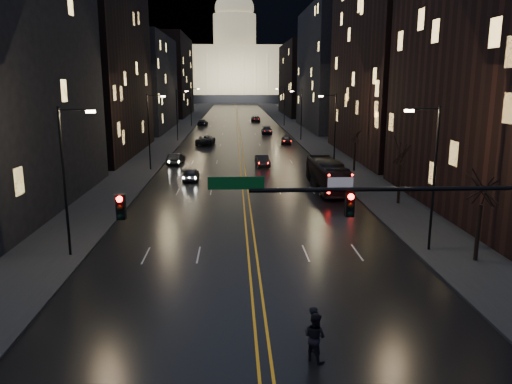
{
  "coord_description": "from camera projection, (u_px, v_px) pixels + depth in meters",
  "views": [
    {
      "loc": [
        -1.09,
        -19.04,
        10.36
      ],
      "look_at": [
        0.39,
        13.75,
        3.08
      ],
      "focal_mm": 35.0,
      "sensor_mm": 36.0,
      "label": 1
    }
  ],
  "objects": [
    {
      "name": "center_line",
      "position": [
        237.0,
        117.0,
        147.64
      ],
      "size": [
        0.62,
        320.0,
        0.01
      ],
      "primitive_type": "cube",
      "color": "orange",
      "rests_on": "road"
    },
    {
      "name": "bus",
      "position": [
        327.0,
        175.0,
        48.45
      ],
      "size": [
        2.64,
        10.6,
        2.94
      ],
      "primitive_type": "imported",
      "rotation": [
        0.0,
        0.0,
        0.02
      ],
      "color": "black",
      "rests_on": "ground"
    },
    {
      "name": "tree_right_mid",
      "position": [
        401.0,
        153.0,
        41.91
      ],
      "size": [
        2.4,
        2.4,
        6.65
      ],
      "color": "black",
      "rests_on": "ground"
    },
    {
      "name": "traffic_signal",
      "position": [
        408.0,
        216.0,
        20.01
      ],
      "size": [
        17.29,
        0.45,
        7.0
      ],
      "color": "black",
      "rests_on": "ground"
    },
    {
      "name": "building_right_mid",
      "position": [
        334.0,
        69.0,
        108.69
      ],
      "size": [
        12.0,
        34.0,
        26.0
      ],
      "primitive_type": "cube",
      "color": "black",
      "rests_on": "ground"
    },
    {
      "name": "pedestrian_a",
      "position": [
        314.0,
        329.0,
        19.49
      ],
      "size": [
        0.66,
        0.78,
        1.83
      ],
      "primitive_type": "imported",
      "rotation": [
        0.0,
        0.0,
        1.18
      ],
      "color": "black",
      "rests_on": "ground"
    },
    {
      "name": "streetlamp_left_near",
      "position": [
        67.0,
        174.0,
        29.03
      ],
      "size": [
        2.13,
        0.25,
        9.0
      ],
      "color": "black",
      "rests_on": "ground"
    },
    {
      "name": "sidewalk_right",
      "position": [
        284.0,
        117.0,
        148.24
      ],
      "size": [
        8.0,
        320.0,
        0.16
      ],
      "primitive_type": "cube",
      "color": "black",
      "rests_on": "ground"
    },
    {
      "name": "streetlamp_left_dist",
      "position": [
        192.0,
        105.0,
        116.81
      ],
      "size": [
        2.13,
        0.25,
        9.0
      ],
      "color": "black",
      "rests_on": "ground"
    },
    {
      "name": "road",
      "position": [
        237.0,
        117.0,
        147.64
      ],
      "size": [
        20.0,
        320.0,
        0.02
      ],
      "primitive_type": "cube",
      "color": "black",
      "rests_on": "ground"
    },
    {
      "name": "sidewalk_left",
      "position": [
        190.0,
        117.0,
        147.01
      ],
      "size": [
        8.0,
        320.0,
        0.16
      ],
      "primitive_type": "cube",
      "color": "black",
      "rests_on": "ground"
    },
    {
      "name": "receding_car_b",
      "position": [
        286.0,
        140.0,
        84.63
      ],
      "size": [
        2.12,
        4.37,
        1.44
      ],
      "primitive_type": "imported",
      "rotation": [
        0.0,
        0.0,
        -0.1
      ],
      "color": "black",
      "rests_on": "ground"
    },
    {
      "name": "streetlamp_right_dist",
      "position": [
        284.0,
        104.0,
        117.76
      ],
      "size": [
        2.13,
        0.25,
        9.0
      ],
      "color": "black",
      "rests_on": "ground"
    },
    {
      "name": "oncoming_car_a",
      "position": [
        191.0,
        174.0,
        53.26
      ],
      "size": [
        1.78,
        4.24,
        1.43
      ],
      "primitive_type": "imported",
      "rotation": [
        0.0,
        0.0,
        3.16
      ],
      "color": "black",
      "rests_on": "ground"
    },
    {
      "name": "building_left_dist",
      "position": [
        168.0,
        76.0,
        153.88
      ],
      "size": [
        12.0,
        40.0,
        24.0
      ],
      "primitive_type": "cube",
      "color": "black",
      "rests_on": "ground"
    },
    {
      "name": "streetlamp_left_far",
      "position": [
        178.0,
        112.0,
        87.55
      ],
      "size": [
        2.13,
        0.25,
        9.0
      ],
      "color": "black",
      "rests_on": "ground"
    },
    {
      "name": "streetlamp_right_mid",
      "position": [
        334.0,
        127.0,
        59.24
      ],
      "size": [
        2.13,
        0.25,
        9.0
      ],
      "color": "black",
      "rests_on": "ground"
    },
    {
      "name": "streetlamp_right_near",
      "position": [
        432.0,
        171.0,
        29.99
      ],
      "size": [
        2.13,
        0.25,
        9.0
      ],
      "color": "black",
      "rests_on": "ground"
    },
    {
      "name": "capitol",
      "position": [
        235.0,
        68.0,
        260.97
      ],
      "size": [
        90.0,
        50.0,
        58.5
      ],
      "color": "black",
      "rests_on": "ground"
    },
    {
      "name": "building_left_far",
      "position": [
        141.0,
        83.0,
        107.5
      ],
      "size": [
        12.0,
        34.0,
        20.0
      ],
      "primitive_type": "cube",
      "color": "black",
      "rests_on": "ground"
    },
    {
      "name": "tree_right_near",
      "position": [
        482.0,
        187.0,
        28.25
      ],
      "size": [
        2.4,
        2.4,
        6.65
      ],
      "color": "black",
      "rests_on": "ground"
    },
    {
      "name": "building_left_mid",
      "position": [
        90.0,
        55.0,
        69.57
      ],
      "size": [
        12.0,
        30.0,
        28.0
      ],
      "primitive_type": "cube",
      "color": "black",
      "rests_on": "ground"
    },
    {
      "name": "building_right_dist",
      "position": [
        304.0,
        80.0,
        155.94
      ],
      "size": [
        12.0,
        40.0,
        22.0
      ],
      "primitive_type": "cube",
      "color": "black",
      "rests_on": "ground"
    },
    {
      "name": "streetlamp_left_mid",
      "position": [
        150.0,
        128.0,
        58.29
      ],
      "size": [
        2.13,
        0.25,
        9.0
      ],
      "color": "black",
      "rests_on": "ground"
    },
    {
      "name": "tree_right_far",
      "position": [
        356.0,
        133.0,
        57.51
      ],
      "size": [
        2.4,
        2.4,
        6.65
      ],
      "color": "black",
      "rests_on": "ground"
    },
    {
      "name": "oncoming_car_d",
      "position": [
        203.0,
        122.0,
        120.02
      ],
      "size": [
        2.55,
        5.27,
        1.48
      ],
      "primitive_type": "imported",
      "rotation": [
        0.0,
        0.0,
        3.05
      ],
      "color": "black",
      "rests_on": "ground"
    },
    {
      "name": "oncoming_car_c",
      "position": [
        206.0,
        140.0,
        83.64
      ],
      "size": [
        3.31,
        6.15,
        1.64
      ],
      "primitive_type": "imported",
      "rotation": [
        0.0,
        0.0,
        3.04
      ],
      "color": "black",
      "rests_on": "ground"
    },
    {
      "name": "oncoming_car_b",
      "position": [
        176.0,
        159.0,
        63.6
      ],
      "size": [
        1.94,
        4.51,
        1.45
      ],
      "primitive_type": "imported",
      "rotation": [
        0.0,
        0.0,
        3.05
      ],
      "color": "black",
      "rests_on": "ground"
    },
    {
      "name": "receding_car_d",
      "position": [
        256.0,
        119.0,
        132.33
      ],
      "size": [
        2.61,
        5.28,
        1.44
      ],
      "primitive_type": "imported",
      "rotation": [
        0.0,
        0.0,
        -0.04
      ],
      "color": "black",
      "rests_on": "ground"
    },
    {
      "name": "receding_car_a",
      "position": [
        262.0,
        161.0,
        62.24
      ],
      "size": [
        1.8,
        4.34,
        1.39
      ],
      "primitive_type": "imported",
      "rotation": [
        0.0,
        0.0,
        0.08
      ],
      "color": "black",
      "rests_on": "ground"
    },
    {
      "name": "receding_car_c",
      "position": [
        267.0,
        130.0,
        100.32
      ],
      "size": [
        2.25,
        5.23,
        1.5
      ],
      "primitive_type": "imported",
      "rotation": [
        0.0,
        0.0,
        -0.03
      ],
      "color": "black",
      "rests_on": "ground"
    },
    {
      "name": "streetlamp_right_far",
      "position": [
        300.0,
        112.0,
        88.5
      ],
      "size": [
        2.13,
        0.25,
        9.0
      ],
      "color": "black",
      "rests_on": "ground"
    },
    {
      "name": "mountain_ridge",
      "position": [
        286.0,
        8.0,
        379.16
      ],
      "size": [
        520.0,
        60.0,
        130.0
      ],
      "primitive_type": "cube",
      "color": "black",
      "rests_on": "ground"
    },
    {
      "name": "ground",
      "position": [
        261.0,
        335.0,
        20.86
      ],
      "size": [
        900.0,
        900.0,
        0.0
      ],
      "primitive_type": "plane",
      "color": "black",
      "rests_on": "ground"
    },
    {
      "name": "pedestrian_b",
      "position": [
        315.0,
        337.0,
        18.78
      ],
      "size": [
        1.02,
        1.02,
        1.92
      ],
      "primitive_type": "imported",
      "rotation": [
        0.0,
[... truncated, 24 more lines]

